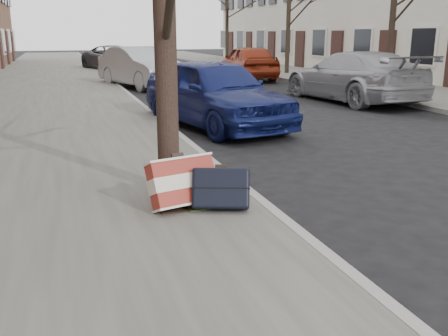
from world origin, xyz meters
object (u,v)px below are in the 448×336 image
object	(u,v)px
suitcase_navy	(221,188)
car_near_front	(215,93)
car_near_mid	(141,67)
suitcase_red	(183,182)

from	to	relation	value
suitcase_navy	car_near_front	size ratio (longest dim) A/B	0.14
suitcase_navy	car_near_front	bearing A→B (deg)	93.17
suitcase_navy	car_near_mid	bearing A→B (deg)	104.05
car_near_front	suitcase_red	bearing A→B (deg)	-123.40
suitcase_red	car_near_front	distance (m)	5.53
car_near_front	car_near_mid	distance (m)	8.59
suitcase_red	suitcase_navy	size ratio (longest dim) A/B	1.19
car_near_mid	suitcase_navy	bearing A→B (deg)	-113.39
car_near_mid	suitcase_red	bearing A→B (deg)	-114.99
suitcase_red	suitcase_navy	world-z (taller)	suitcase_red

